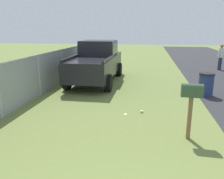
{
  "coord_description": "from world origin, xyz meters",
  "views": [
    {
      "loc": [
        -1.17,
        -0.1,
        2.68
      ],
      "look_at": [
        4.0,
        0.75,
        1.28
      ],
      "focal_mm": 36.48,
      "sensor_mm": 36.0,
      "label": 1
    }
  ],
  "objects_px": {
    "pedestrian": "(221,55)",
    "pickup_truck": "(97,60)",
    "mailbox": "(192,95)",
    "trash_bin": "(206,84)"
  },
  "relations": [
    {
      "from": "mailbox",
      "to": "trash_bin",
      "type": "relative_size",
      "value": 1.49
    },
    {
      "from": "pedestrian",
      "to": "pickup_truck",
      "type": "bearing_deg",
      "value": 88.97
    },
    {
      "from": "pickup_truck",
      "to": "trash_bin",
      "type": "bearing_deg",
      "value": -111.09
    },
    {
      "from": "trash_bin",
      "to": "pedestrian",
      "type": "height_order",
      "value": "pedestrian"
    },
    {
      "from": "mailbox",
      "to": "trash_bin",
      "type": "xyz_separation_m",
      "value": [
        4.08,
        -1.3,
        -0.66
      ]
    },
    {
      "from": "pickup_truck",
      "to": "trash_bin",
      "type": "relative_size",
      "value": 5.6
    },
    {
      "from": "mailbox",
      "to": "trash_bin",
      "type": "distance_m",
      "value": 4.34
    },
    {
      "from": "mailbox",
      "to": "trash_bin",
      "type": "height_order",
      "value": "mailbox"
    },
    {
      "from": "trash_bin",
      "to": "pedestrian",
      "type": "relative_size",
      "value": 0.56
    },
    {
      "from": "trash_bin",
      "to": "mailbox",
      "type": "bearing_deg",
      "value": 162.36
    }
  ]
}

